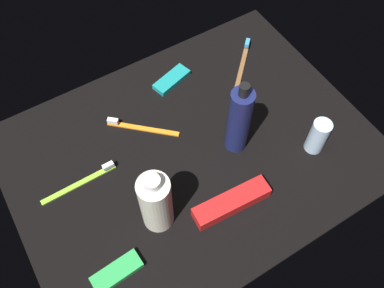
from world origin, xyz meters
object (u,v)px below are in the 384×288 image
(toothbrush_orange, at_px, (139,127))
(lotion_bottle, at_px, (239,120))
(toothbrush_lime, at_px, (83,181))
(toothpaste_box_red, at_px, (233,202))
(snack_bar_teal, at_px, (172,80))
(deodorant_stick, at_px, (318,136))
(snack_bar_green, at_px, (117,272))
(toothbrush_brown, at_px, (243,62))
(bodywash_bottle, at_px, (156,202))

(toothbrush_orange, bearing_deg, lotion_bottle, -41.90)
(toothbrush_lime, xyz_separation_m, toothpaste_box_red, (0.26, -0.22, 0.01))
(snack_bar_teal, bearing_deg, deodorant_stick, -78.20)
(snack_bar_green, bearing_deg, deodorant_stick, -1.14)
(snack_bar_teal, bearing_deg, lotion_bottle, -98.33)
(deodorant_stick, xyz_separation_m, toothpaste_box_red, (-0.25, -0.02, -0.03))
(toothbrush_lime, bearing_deg, snack_bar_teal, 25.55)
(toothpaste_box_red, bearing_deg, lotion_bottle, 56.84)
(toothbrush_brown, bearing_deg, toothbrush_lime, -168.31)
(bodywash_bottle, relative_size, snack_bar_green, 1.76)
(toothbrush_lime, relative_size, toothbrush_brown, 1.32)
(deodorant_stick, height_order, toothbrush_orange, deodorant_stick)
(lotion_bottle, xyz_separation_m, snack_bar_teal, (-0.03, 0.25, -0.09))
(bodywash_bottle, height_order, toothbrush_orange, bodywash_bottle)
(snack_bar_teal, relative_size, snack_bar_green, 1.00)
(lotion_bottle, distance_m, snack_bar_teal, 0.26)
(bodywash_bottle, relative_size, toothpaste_box_red, 1.04)
(lotion_bottle, distance_m, toothpaste_box_red, 0.18)
(toothbrush_orange, height_order, toothbrush_brown, same)
(toothpaste_box_red, bearing_deg, toothbrush_orange, 109.73)
(lotion_bottle, xyz_separation_m, deodorant_stick, (0.15, -0.10, -0.05))
(lotion_bottle, distance_m, bodywash_bottle, 0.26)
(toothpaste_box_red, distance_m, snack_bar_teal, 0.38)
(lotion_bottle, height_order, bodywash_bottle, lotion_bottle)
(lotion_bottle, distance_m, toothbrush_lime, 0.38)
(toothpaste_box_red, height_order, snack_bar_green, toothpaste_box_red)
(snack_bar_green, bearing_deg, toothbrush_brown, 27.65)
(toothbrush_brown, height_order, snack_bar_green, toothbrush_brown)
(toothbrush_orange, bearing_deg, deodorant_stick, -38.67)
(deodorant_stick, distance_m, toothbrush_lime, 0.54)
(deodorant_stick, xyz_separation_m, toothbrush_brown, (0.01, 0.31, -0.04))
(lotion_bottle, relative_size, toothbrush_brown, 1.58)
(bodywash_bottle, height_order, snack_bar_teal, bodywash_bottle)
(toothbrush_lime, bearing_deg, lotion_bottle, -14.98)
(toothbrush_brown, height_order, snack_bar_teal, toothbrush_brown)
(toothbrush_lime, relative_size, snack_bar_teal, 1.73)
(bodywash_bottle, distance_m, snack_bar_teal, 0.39)
(toothbrush_lime, height_order, snack_bar_green, toothbrush_lime)
(toothbrush_brown, xyz_separation_m, toothpaste_box_red, (-0.26, -0.33, 0.01))
(bodywash_bottle, bearing_deg, toothbrush_lime, 122.20)
(toothbrush_orange, bearing_deg, snack_bar_green, -124.57)
(toothbrush_orange, distance_m, toothbrush_lime, 0.19)
(toothbrush_brown, bearing_deg, deodorant_stick, -92.02)
(deodorant_stick, distance_m, snack_bar_green, 0.53)
(snack_bar_teal, bearing_deg, snack_bar_green, -148.54)
(toothbrush_orange, bearing_deg, toothpaste_box_red, -74.00)
(toothpaste_box_red, bearing_deg, deodorant_stick, 8.86)
(lotion_bottle, bearing_deg, deodorant_stick, -34.51)
(deodorant_stick, relative_size, snack_bar_teal, 0.92)
(bodywash_bottle, relative_size, toothbrush_lime, 1.01)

